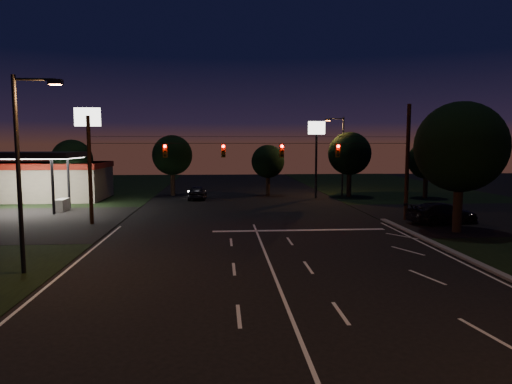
{
  "coord_description": "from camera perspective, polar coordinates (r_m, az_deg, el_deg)",
  "views": [
    {
      "loc": [
        -2.36,
        -19.28,
        5.94
      ],
      "look_at": [
        -0.24,
        8.59,
        3.0
      ],
      "focal_mm": 32.0,
      "sensor_mm": 36.0,
      "label": 1
    }
  ],
  "objects": [
    {
      "name": "car_cross",
      "position": [
        36.89,
        22.27,
        -2.47
      ],
      "size": [
        5.78,
        3.2,
        1.59
      ],
      "primitive_type": "imported",
      "rotation": [
        0.0,
        0.0,
        1.76
      ],
      "color": "black",
      "rests_on": "ground"
    },
    {
      "name": "car_oncoming_b",
      "position": [
        49.5,
        -7.4,
        -0.22
      ],
      "size": [
        2.06,
        3.91,
        1.23
      ],
      "primitive_type": "imported",
      "rotation": [
        0.0,
        0.0,
        3.36
      ],
      "color": "black",
      "rests_on": "ground"
    },
    {
      "name": "pole_sign_left_near",
      "position": [
        42.91,
        -20.25,
        7.02
      ],
      "size": [
        2.2,
        0.3,
        9.1
      ],
      "color": "black",
      "rests_on": "ground"
    },
    {
      "name": "signal_span",
      "position": [
        34.33,
        -0.41,
        5.28
      ],
      "size": [
        24.0,
        0.4,
        1.56
      ],
      "color": "black",
      "rests_on": "ground"
    },
    {
      "name": "gas_station",
      "position": [
        53.48,
        -25.74,
        1.6
      ],
      "size": [
        14.2,
        16.1,
        5.25
      ],
      "color": "gray",
      "rests_on": "ground"
    },
    {
      "name": "tree_far_d",
      "position": [
        52.44,
        11.6,
        4.67
      ],
      "size": [
        4.8,
        4.8,
        7.3
      ],
      "color": "black",
      "rests_on": "ground"
    },
    {
      "name": "tree_far_c",
      "position": [
        52.7,
        1.51,
        3.79
      ],
      "size": [
        3.8,
        3.8,
        5.86
      ],
      "color": "black",
      "rests_on": "ground"
    },
    {
      "name": "center_line",
      "position": [
        14.74,
        5.51,
        -17.77
      ],
      "size": [
        0.14,
        40.0,
        0.01
      ],
      "primitive_type": "cube",
      "color": "silver",
      "rests_on": "ground"
    },
    {
      "name": "tree_far_e",
      "position": [
        53.35,
        20.49,
        3.67
      ],
      "size": [
        4.0,
        4.0,
        6.18
      ],
      "color": "black",
      "rests_on": "ground"
    },
    {
      "name": "pole_sign_right",
      "position": [
        50.36,
        7.56,
        6.29
      ],
      "size": [
        1.8,
        0.3,
        8.4
      ],
      "color": "black",
      "rests_on": "ground"
    },
    {
      "name": "street_light_right_far",
      "position": [
        53.06,
        10.53,
        5.15
      ],
      "size": [
        2.2,
        0.35,
        9.0
      ],
      "color": "black",
      "rests_on": "ground"
    },
    {
      "name": "tree_right_near",
      "position": [
        33.46,
        24.09,
        5.03
      ],
      "size": [
        6.0,
        6.0,
        8.76
      ],
      "color": "black",
      "rests_on": "ground"
    },
    {
      "name": "tree_far_b",
      "position": [
        53.72,
        -10.39,
        4.49
      ],
      "size": [
        4.6,
        4.6,
        6.98
      ],
      "color": "black",
      "rests_on": "ground"
    },
    {
      "name": "utility_pole_right",
      "position": [
        37.64,
        18.17,
        -3.38
      ],
      "size": [
        0.3,
        0.3,
        9.0
      ],
      "primitive_type": "cylinder",
      "color": "black",
      "rests_on": "ground"
    },
    {
      "name": "utility_pole_left",
      "position": [
        36.11,
        -19.82,
        -3.83
      ],
      "size": [
        0.28,
        0.28,
        8.0
      ],
      "primitive_type": "cylinder",
      "color": "black",
      "rests_on": "ground"
    },
    {
      "name": "car_oncoming_a",
      "position": [
        49.62,
        -7.33,
        -0.05
      ],
      "size": [
        1.99,
        4.48,
        1.5
      ],
      "primitive_type": "imported",
      "rotation": [
        0.0,
        0.0,
        3.09
      ],
      "color": "black",
      "rests_on": "ground"
    },
    {
      "name": "stop_bar",
      "position": [
        31.81,
        5.45,
        -4.78
      ],
      "size": [
        12.0,
        0.5,
        0.01
      ],
      "primitive_type": "cube",
      "color": "silver",
      "rests_on": "ground"
    },
    {
      "name": "tree_far_a",
      "position": [
        51.84,
        -21.94,
        3.71
      ],
      "size": [
        4.2,
        4.2,
        6.42
      ],
      "color": "black",
      "rests_on": "ground"
    },
    {
      "name": "ground",
      "position": [
        20.32,
        2.56,
        -11.01
      ],
      "size": [
        140.0,
        140.0,
        0.0
      ],
      "primitive_type": "plane",
      "color": "black",
      "rests_on": "ground"
    },
    {
      "name": "street_light_left",
      "position": [
        23.07,
        -27.04,
        3.61
      ],
      "size": [
        2.2,
        0.35,
        9.0
      ],
      "color": "black",
      "rests_on": "ground"
    },
    {
      "name": "cross_street_right",
      "position": [
        42.2,
        27.74,
        -2.78
      ],
      "size": [
        20.0,
        16.0,
        0.02
      ],
      "primitive_type": "cube",
      "color": "black",
      "rests_on": "ground"
    }
  ]
}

